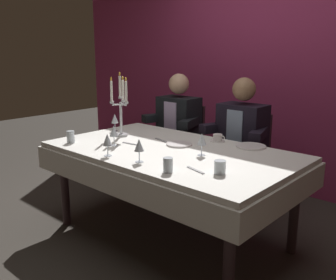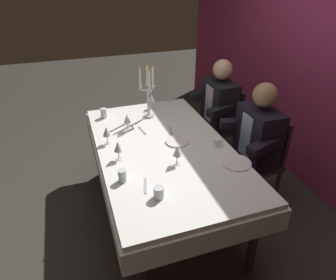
{
  "view_description": "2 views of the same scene",
  "coord_description": "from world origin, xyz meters",
  "views": [
    {
      "loc": [
        1.87,
        -2.09,
        1.49
      ],
      "look_at": [
        -0.03,
        -0.0,
        0.81
      ],
      "focal_mm": 40.5,
      "sensor_mm": 36.0,
      "label": 1
    },
    {
      "loc": [
        2.1,
        -0.67,
        2.09
      ],
      "look_at": [
        0.1,
        0.01,
        0.86
      ],
      "focal_mm": 32.14,
      "sensor_mm": 36.0,
      "label": 2
    }
  ],
  "objects": [
    {
      "name": "ground_plane",
      "position": [
        0.0,
        0.0,
        0.0
      ],
      "size": [
        12.0,
        12.0,
        0.0
      ],
      "primitive_type": "plane",
      "color": "#36312B"
    },
    {
      "name": "back_wall",
      "position": [
        0.0,
        1.66,
        1.35
      ],
      "size": [
        6.0,
        0.12,
        2.7
      ],
      "primitive_type": "cube",
      "color": "#952C56",
      "rests_on": "ground_plane"
    },
    {
      "name": "dining_table",
      "position": [
        0.0,
        0.0,
        0.62
      ],
      "size": [
        1.94,
        1.14,
        0.74
      ],
      "color": "white",
      "rests_on": "ground_plane"
    },
    {
      "name": "candelabra",
      "position": [
        -0.62,
        0.04,
        0.99
      ],
      "size": [
        0.15,
        0.17,
        0.56
      ],
      "color": "silver",
      "rests_on": "dining_table"
    },
    {
      "name": "dinner_plate_0",
      "position": [
        0.43,
        0.46,
        0.75
      ],
      "size": [
        0.23,
        0.23,
        0.01
      ],
      "primitive_type": "cylinder",
      "color": "white",
      "rests_on": "dining_table"
    },
    {
      "name": "dinner_plate_1",
      "position": [
        -0.03,
        0.14,
        0.75
      ],
      "size": [
        0.21,
        0.21,
        0.01
      ],
      "primitive_type": "cylinder",
      "color": "white",
      "rests_on": "dining_table"
    },
    {
      "name": "wine_glass_0",
      "position": [
        -0.21,
        -0.45,
        0.85
      ],
      "size": [
        0.07,
        0.07,
        0.16
      ],
      "color": "silver",
      "rests_on": "dining_table"
    },
    {
      "name": "wine_glass_1",
      "position": [
        -0.8,
        0.12,
        0.85
      ],
      "size": [
        0.07,
        0.07,
        0.16
      ],
      "color": "silver",
      "rests_on": "dining_table"
    },
    {
      "name": "wine_glass_2",
      "position": [
        0.28,
        0.02,
        0.85
      ],
      "size": [
        0.07,
        0.07,
        0.16
      ],
      "color": "silver",
      "rests_on": "dining_table"
    },
    {
      "name": "wine_glass_3",
      "position": [
        0.07,
        -0.4,
        0.86
      ],
      "size": [
        0.07,
        0.07,
        0.16
      ],
      "color": "silver",
      "rests_on": "dining_table"
    },
    {
      "name": "wine_glass_4",
      "position": [
        -0.4,
        -0.23,
        0.85
      ],
      "size": [
        0.07,
        0.07,
        0.16
      ],
      "color": "silver",
      "rests_on": "dining_table"
    },
    {
      "name": "water_tumbler_0",
      "position": [
        0.36,
        -0.43,
        0.79
      ],
      "size": [
        0.06,
        0.06,
        0.09
      ],
      "primitive_type": "cylinder",
      "color": "silver",
      "rests_on": "dining_table"
    },
    {
      "name": "water_tumbler_1",
      "position": [
        0.61,
        -0.24,
        0.78
      ],
      "size": [
        0.07,
        0.07,
        0.08
      ],
      "primitive_type": "cylinder",
      "color": "silver",
      "rests_on": "dining_table"
    },
    {
      "name": "water_tumbler_2",
      "position": [
        -0.74,
        -0.4,
        0.79
      ],
      "size": [
        0.06,
        0.06,
        0.1
      ],
      "primitive_type": "cylinder",
      "color": "silver",
      "rests_on": "dining_table"
    },
    {
      "name": "coffee_cup_0",
      "position": [
        0.13,
        0.44,
        0.77
      ],
      "size": [
        0.13,
        0.12,
        0.06
      ],
      "color": "white",
      "rests_on": "dining_table"
    },
    {
      "name": "spoon_0",
      "position": [
        -0.34,
        -0.1,
        0.74
      ],
      "size": [
        0.17,
        0.04,
        0.01
      ],
      "primitive_type": "cube",
      "rotation": [
        0.0,
        0.0,
        0.14
      ],
      "color": "#B7B7BC",
      "rests_on": "dining_table"
    },
    {
      "name": "spoon_1",
      "position": [
        0.47,
        -0.29,
        0.74
      ],
      "size": [
        0.17,
        0.06,
        0.01
      ],
      "primitive_type": "cube",
      "rotation": [
        0.0,
        0.0,
        -0.27
      ],
      "color": "#B7B7BC",
      "rests_on": "dining_table"
    },
    {
      "name": "fork_2",
      "position": [
        -0.25,
        0.15,
        0.74
      ],
      "size": [
        0.17,
        0.06,
        0.01
      ],
      "primitive_type": "cube",
      "rotation": [
        0.0,
        0.0,
        -0.25
      ],
      "color": "#B7B7BC",
      "rests_on": "dining_table"
    },
    {
      "name": "seated_diner_0",
      "position": [
        -0.67,
        0.89,
        0.74
      ],
      "size": [
        0.63,
        0.48,
        1.24
      ],
      "color": "#332226",
      "rests_on": "ground_plane"
    },
    {
      "name": "seated_diner_1",
      "position": [
        0.09,
        0.89,
        0.74
      ],
      "size": [
        0.63,
        0.48,
        1.24
      ],
      "color": "#332226",
      "rests_on": "ground_plane"
    }
  ]
}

